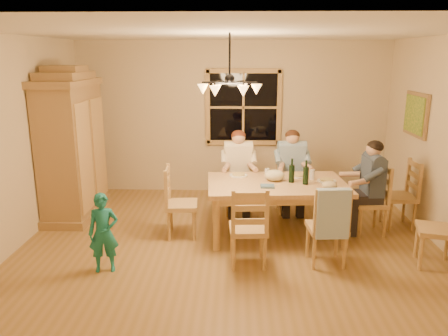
{
  "coord_description": "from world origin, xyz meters",
  "views": [
    {
      "loc": [
        0.1,
        -5.27,
        2.45
      ],
      "look_at": [
        -0.07,
        0.1,
        1.05
      ],
      "focal_mm": 35.0,
      "sensor_mm": 36.0,
      "label": 1
    }
  ],
  "objects_px": {
    "wine_bottle_a": "(292,171)",
    "chair_spare_front": "(435,242)",
    "dining_table": "(277,189)",
    "child": "(104,233)",
    "chair_end_left": "(182,215)",
    "chandelier": "(230,87)",
    "chair_near_right": "(326,239)",
    "adult_slate_man": "(372,176)",
    "chair_far_right": "(290,194)",
    "wine_bottle_b": "(306,172)",
    "chair_spare_back": "(398,207)",
    "chair_near_left": "(248,241)",
    "chair_far_left": "(238,195)",
    "armoire": "(72,149)",
    "chair_end_right": "(368,213)",
    "adult_plaid_man": "(292,161)",
    "adult_woman": "(238,162)"
  },
  "relations": [
    {
      "from": "wine_bottle_a",
      "to": "chair_spare_front",
      "type": "distance_m",
      "value": 1.94
    },
    {
      "from": "dining_table",
      "to": "child",
      "type": "xyz_separation_m",
      "value": [
        -2.07,
        -1.12,
        -0.19
      ]
    },
    {
      "from": "chair_end_left",
      "to": "chandelier",
      "type": "bearing_deg",
      "value": 56.35
    },
    {
      "from": "chair_near_right",
      "to": "adult_slate_man",
      "type": "distance_m",
      "value": 1.33
    },
    {
      "from": "chair_far_right",
      "to": "adult_slate_man",
      "type": "distance_m",
      "value": 1.4
    },
    {
      "from": "wine_bottle_b",
      "to": "chair_spare_back",
      "type": "bearing_deg",
      "value": 16.65
    },
    {
      "from": "chandelier",
      "to": "chair_near_left",
      "type": "bearing_deg",
      "value": -62.58
    },
    {
      "from": "chair_far_left",
      "to": "chair_spare_front",
      "type": "distance_m",
      "value": 2.91
    },
    {
      "from": "chandelier",
      "to": "chair_near_right",
      "type": "relative_size",
      "value": 0.78
    },
    {
      "from": "armoire",
      "to": "dining_table",
      "type": "distance_m",
      "value": 3.17
    },
    {
      "from": "chandelier",
      "to": "armoire",
      "type": "bearing_deg",
      "value": 154.14
    },
    {
      "from": "chair_end_right",
      "to": "chair_far_left",
      "type": "bearing_deg",
      "value": 63.43
    },
    {
      "from": "chair_far_right",
      "to": "adult_plaid_man",
      "type": "bearing_deg",
      "value": 59.6
    },
    {
      "from": "chair_far_right",
      "to": "chair_spare_front",
      "type": "height_order",
      "value": "same"
    },
    {
      "from": "dining_table",
      "to": "adult_plaid_man",
      "type": "distance_m",
      "value": 0.98
    },
    {
      "from": "child",
      "to": "chair_spare_back",
      "type": "distance_m",
      "value": 4.16
    },
    {
      "from": "chair_far_right",
      "to": "child",
      "type": "height_order",
      "value": "chair_far_right"
    },
    {
      "from": "armoire",
      "to": "chair_spare_front",
      "type": "height_order",
      "value": "armoire"
    },
    {
      "from": "armoire",
      "to": "wine_bottle_a",
      "type": "xyz_separation_m",
      "value": [
        3.26,
        -0.69,
        -0.13
      ]
    },
    {
      "from": "chair_near_right",
      "to": "chair_far_right",
      "type": "bearing_deg",
      "value": 93.37
    },
    {
      "from": "dining_table",
      "to": "adult_plaid_man",
      "type": "xyz_separation_m",
      "value": [
        0.3,
        0.91,
        0.18
      ]
    },
    {
      "from": "chair_near_left",
      "to": "adult_slate_man",
      "type": "xyz_separation_m",
      "value": [
        1.71,
        1.0,
        0.54
      ]
    },
    {
      "from": "adult_plaid_man",
      "to": "adult_woman",
      "type": "bearing_deg",
      "value": 0.0
    },
    {
      "from": "chandelier",
      "to": "chair_spare_front",
      "type": "distance_m",
      "value": 3.05
    },
    {
      "from": "dining_table",
      "to": "chair_end_left",
      "type": "xyz_separation_m",
      "value": [
        -1.3,
        -0.09,
        -0.36
      ]
    },
    {
      "from": "dining_table",
      "to": "chair_far_right",
      "type": "xyz_separation_m",
      "value": [
        0.3,
        0.91,
        -0.36
      ]
    },
    {
      "from": "chair_near_left",
      "to": "dining_table",
      "type": "bearing_deg",
      "value": 62.1
    },
    {
      "from": "armoire",
      "to": "adult_plaid_man",
      "type": "distance_m",
      "value": 3.38
    },
    {
      "from": "chair_far_left",
      "to": "wine_bottle_a",
      "type": "distance_m",
      "value": 1.27
    },
    {
      "from": "chair_end_left",
      "to": "chair_spare_back",
      "type": "xyz_separation_m",
      "value": [
        3.11,
        0.45,
        0.0
      ]
    },
    {
      "from": "dining_table",
      "to": "chair_end_left",
      "type": "relative_size",
      "value": 1.97
    },
    {
      "from": "dining_table",
      "to": "chair_spare_front",
      "type": "height_order",
      "value": "chair_spare_front"
    },
    {
      "from": "chair_end_right",
      "to": "adult_slate_man",
      "type": "distance_m",
      "value": 0.54
    },
    {
      "from": "adult_slate_man",
      "to": "chair_spare_front",
      "type": "height_order",
      "value": "adult_slate_man"
    },
    {
      "from": "chandelier",
      "to": "chair_near_left",
      "type": "relative_size",
      "value": 0.78
    },
    {
      "from": "chair_end_left",
      "to": "child",
      "type": "distance_m",
      "value": 1.3
    },
    {
      "from": "chair_near_right",
      "to": "chair_end_right",
      "type": "height_order",
      "value": "same"
    },
    {
      "from": "chair_near_right",
      "to": "adult_slate_man",
      "type": "xyz_separation_m",
      "value": [
        0.77,
        0.94,
        0.54
      ]
    },
    {
      "from": "dining_table",
      "to": "chair_spare_front",
      "type": "xyz_separation_m",
      "value": [
        1.81,
        -0.88,
        -0.36
      ]
    },
    {
      "from": "dining_table",
      "to": "chair_near_right",
      "type": "relative_size",
      "value": 1.97
    },
    {
      "from": "armoire",
      "to": "chair_spare_back",
      "type": "xyz_separation_m",
      "value": [
        4.87,
        -0.35,
        -0.75
      ]
    },
    {
      "from": "chair_far_left",
      "to": "chair_spare_back",
      "type": "relative_size",
      "value": 1.0
    },
    {
      "from": "adult_plaid_man",
      "to": "wine_bottle_a",
      "type": "distance_m",
      "value": 0.9
    },
    {
      "from": "chair_near_left",
      "to": "chair_spare_back",
      "type": "xyz_separation_m",
      "value": [
        2.22,
        1.28,
        0.0
      ]
    },
    {
      "from": "chair_far_left",
      "to": "wine_bottle_b",
      "type": "bearing_deg",
      "value": 130.62
    },
    {
      "from": "chair_far_right",
      "to": "chair_end_right",
      "type": "distance_m",
      "value": 1.29
    },
    {
      "from": "chair_near_right",
      "to": "chair_spare_back",
      "type": "relative_size",
      "value": 1.0
    },
    {
      "from": "chair_far_left",
      "to": "adult_plaid_man",
      "type": "height_order",
      "value": "adult_plaid_man"
    },
    {
      "from": "chair_near_left",
      "to": "chair_near_right",
      "type": "xyz_separation_m",
      "value": [
        0.94,
        0.06,
        0.0
      ]
    },
    {
      "from": "chair_near_left",
      "to": "wine_bottle_b",
      "type": "height_order",
      "value": "wine_bottle_b"
    }
  ]
}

